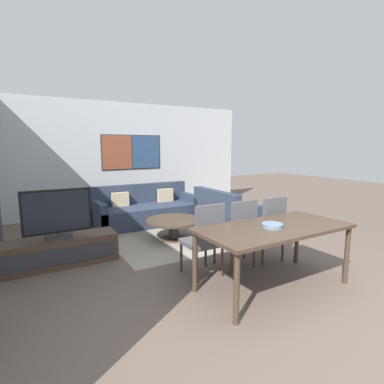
# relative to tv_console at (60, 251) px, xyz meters

# --- Properties ---
(ground_plane) EXTENTS (24.00, 24.00, 0.00)m
(ground_plane) POSITION_rel_tv_console_xyz_m (2.06, -2.97, -0.21)
(ground_plane) COLOR brown
(wall_back) EXTENTS (6.74, 0.09, 2.80)m
(wall_back) POSITION_rel_tv_console_xyz_m (2.06, 3.04, 1.20)
(wall_back) COLOR silver
(wall_back) RESTS_ON ground_plane
(area_rug) EXTENTS (2.22, 2.01, 0.01)m
(area_rug) POSITION_rel_tv_console_xyz_m (1.97, 0.23, -0.20)
(area_rug) COLOR gray
(area_rug) RESTS_ON ground_plane
(tv_console) EXTENTS (1.59, 0.48, 0.41)m
(tv_console) POSITION_rel_tv_console_xyz_m (0.00, 0.00, 0.00)
(tv_console) COLOR #423326
(tv_console) RESTS_ON ground_plane
(television) EXTENTS (0.92, 0.20, 0.70)m
(television) POSITION_rel_tv_console_xyz_m (0.00, 0.00, 0.55)
(television) COLOR #2D2D33
(television) RESTS_ON tv_console
(sofa_main) EXTENTS (2.23, 0.93, 0.85)m
(sofa_main) POSITION_rel_tv_console_xyz_m (1.97, 1.60, 0.07)
(sofa_main) COLOR #2D384C
(sofa_main) RESTS_ON ground_plane
(sofa_side) EXTENTS (0.93, 1.41, 0.85)m
(sofa_side) POSITION_rel_tv_console_xyz_m (3.17, 0.19, 0.07)
(sofa_side) COLOR #2D384C
(sofa_side) RESTS_ON ground_plane
(coffee_table) EXTENTS (1.03, 1.03, 0.38)m
(coffee_table) POSITION_rel_tv_console_xyz_m (1.97, 0.23, 0.08)
(coffee_table) COLOR #423326
(coffee_table) RESTS_ON ground_plane
(dining_table) EXTENTS (1.87, 0.89, 0.77)m
(dining_table) POSITION_rel_tv_console_xyz_m (2.15, -2.07, 0.49)
(dining_table) COLOR #423326
(dining_table) RESTS_ON ground_plane
(dining_chair_left) EXTENTS (0.46, 0.46, 0.99)m
(dining_chair_left) POSITION_rel_tv_console_xyz_m (1.61, -1.38, 0.34)
(dining_chair_left) COLOR #4C4C51
(dining_chair_left) RESTS_ON ground_plane
(dining_chair_centre) EXTENTS (0.46, 0.46, 0.99)m
(dining_chair_centre) POSITION_rel_tv_console_xyz_m (2.15, -1.40, 0.34)
(dining_chair_centre) COLOR #4C4C51
(dining_chair_centre) RESTS_ON ground_plane
(dining_chair_right) EXTENTS (0.46, 0.46, 0.99)m
(dining_chair_right) POSITION_rel_tv_console_xyz_m (2.69, -1.42, 0.34)
(dining_chair_right) COLOR #4C4C51
(dining_chair_right) RESTS_ON ground_plane
(fruit_bowl) EXTENTS (0.24, 0.24, 0.05)m
(fruit_bowl) POSITION_rel_tv_console_xyz_m (2.08, -2.10, 0.59)
(fruit_bowl) COLOR slate
(fruit_bowl) RESTS_ON dining_table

